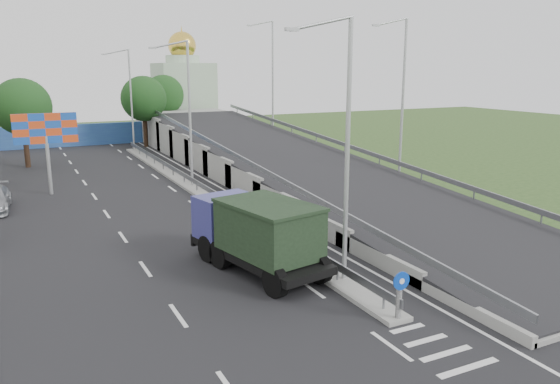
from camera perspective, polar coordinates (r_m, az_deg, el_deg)
ground at (r=17.89m, az=16.72°, el=-15.81°), size 160.00×160.00×0.00m
road_surface at (r=33.34m, az=-11.45°, el=-2.02°), size 26.00×90.00×0.04m
median at (r=37.86m, az=-8.66°, el=0.02°), size 1.00×44.00×0.20m
overpass_ramp at (r=40.39m, az=1.45°, el=3.36°), size 10.00×50.00×3.50m
median_guardrail at (r=37.72m, az=-8.69°, el=0.98°), size 0.09×44.00×0.71m
sign_bollard at (r=18.90m, az=12.39°, el=-10.46°), size 0.64×0.23×1.67m
lamp_post_near at (r=20.71m, az=6.65°, el=5.54°), size 2.74×0.18×10.08m
lamp_post_mid at (r=38.97m, az=-9.70°, el=8.84°), size 2.74×0.18×10.08m
lamp_post_far at (r=58.37m, az=-15.50°, el=9.84°), size 2.74×0.18×10.08m
blue_wall at (r=64.03m, az=-19.92°, el=5.63°), size 30.00×0.50×2.40m
church at (r=74.35m, az=-10.01°, el=10.28°), size 7.00×7.00×13.80m
billboard at (r=39.51m, az=-23.28°, el=5.67°), size 4.00×0.24×5.50m
tree_left_mid at (r=51.34m, az=-25.35°, el=8.03°), size 4.80×4.80×7.60m
tree_median_far at (r=60.75m, az=-14.06°, el=9.43°), size 4.80×4.80×7.60m
tree_ramp_far at (r=68.48m, az=-12.05°, el=9.87°), size 4.80×4.80×7.60m
dump_truck at (r=22.97m, az=-2.50°, el=-4.11°), size 3.91×7.41×3.10m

